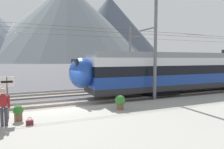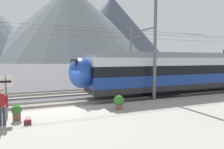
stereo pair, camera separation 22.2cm
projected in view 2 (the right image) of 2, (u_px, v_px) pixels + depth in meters
ground_plane at (61, 110)px, 13.02m from camera, size 400.00×400.00×0.00m
platform_slab at (78, 132)px, 8.63m from camera, size 120.00×7.65×0.34m
track_near at (59, 104)px, 14.32m from camera, size 120.00×3.00×0.28m
track_far at (52, 94)px, 18.66m from camera, size 120.00×3.00×0.28m
train_far_track at (205, 67)px, 25.66m from camera, size 24.50×2.98×4.27m
catenary_mast_mid at (154, 45)px, 14.82m from camera, size 45.32×2.30×8.39m
catenary_mast_far_side at (131, 55)px, 23.53m from camera, size 45.32×2.25×7.07m
platform_sign at (6, 88)px, 9.96m from camera, size 0.70×0.08×2.09m
passenger_walking at (2, 105)px, 8.88m from camera, size 0.53×0.22×1.69m
handbag_beside_passenger at (28, 122)px, 9.10m from camera, size 0.32×0.18×0.35m
potted_plant_platform_edge at (17, 111)px, 9.69m from camera, size 0.48×0.48×0.75m
potted_plant_by_shelter at (119, 101)px, 11.77m from camera, size 0.62×0.62×0.85m
mountain_central_peak at (70, 23)px, 220.43m from camera, size 183.36×183.36×85.46m
mountain_right_ridge at (112, 29)px, 240.02m from camera, size 132.15×132.15×77.13m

